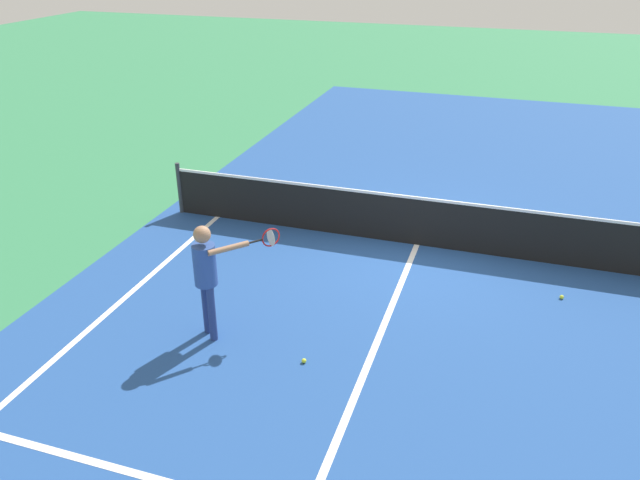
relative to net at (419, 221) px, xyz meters
name	(u,v)px	position (x,y,z in m)	size (l,w,h in m)	color
ground_plane	(417,245)	(0.00, 0.00, -0.49)	(60.00, 60.00, 0.00)	#337F51
court_surface_inbounds	(417,245)	(0.00, 0.00, -0.49)	(10.62, 24.40, 0.00)	#234C93
line_sideline_left	(3,404)	(-4.11, -5.95, -0.49)	(0.10, 11.89, 0.01)	white
line_center_service	(378,340)	(0.00, -3.20, -0.49)	(0.10, 6.40, 0.01)	white
net	(419,221)	(0.00, 0.00, 0.00)	(9.95, 0.09, 1.07)	#33383D
player_near	(207,269)	(-2.31, -3.80, 0.60)	(1.01, 0.87, 1.74)	navy
tennis_ball_near_net	(562,297)	(2.53, -1.19, -0.46)	(0.07, 0.07, 0.07)	#CCE033
tennis_ball_mid_court	(304,361)	(-0.83, -4.01, -0.46)	(0.07, 0.07, 0.07)	#CCE033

